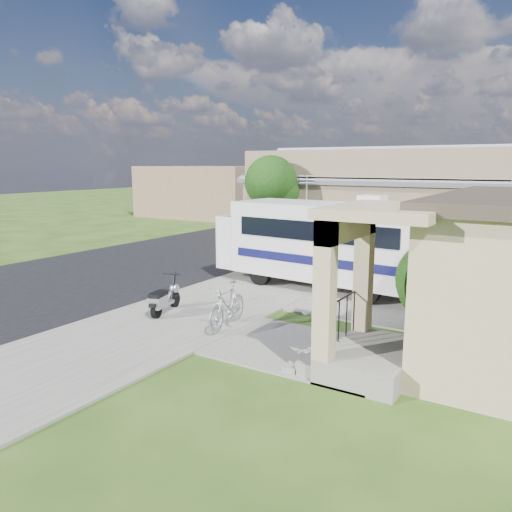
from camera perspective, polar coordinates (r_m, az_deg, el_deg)
The scene contains 18 objects.
ground at distance 13.87m, azimuth -3.80°, elevation -7.09°, with size 120.00×120.00×0.00m, color #203E10.
street_slab at distance 26.06m, azimuth -4.20°, elevation 1.24°, with size 9.00×80.00×0.02m, color black.
sidewalk_slab at distance 22.85m, azimuth 9.03°, elevation -0.12°, with size 4.00×80.00×0.06m, color #5E5D55.
driveway_slab at distance 16.95m, azimuth 9.39°, elevation -3.86°, with size 7.00×6.00×0.05m, color #5E5D55.
walk_slab at distance 11.57m, azimuth 5.49°, elevation -10.61°, with size 4.00×3.00×0.05m, color #5E5D55.
warehouse at distance 25.94m, azimuth 14.69°, elevation 5.29°, with size 12.50×8.40×5.04m.
distant_bldg_far at distance 41.09m, azimuth -4.97°, elevation 7.40°, with size 10.00×8.00×4.00m, color brown.
distant_bldg_near at distance 50.23m, azimuth 5.27°, elevation 7.49°, with size 8.00×7.00×3.20m, color brown.
street_tree_a at distance 22.86m, azimuth 2.02°, elevation 8.13°, with size 2.44×2.40×4.58m.
street_tree_b at distance 31.88m, azimuth 11.24°, elevation 8.86°, with size 2.44×2.40×4.73m.
street_tree_c at distance 40.41m, azimuth 15.90°, elevation 8.56°, with size 2.44×2.40×4.42m.
motorhome at distance 16.95m, azimuth 7.65°, elevation 1.72°, with size 7.54×2.84×3.79m.
shrub at distance 13.10m, azimuth 20.56°, elevation -2.27°, with size 2.30×2.19×2.82m.
scooter at distance 14.16m, azimuth -10.49°, elevation -4.87°, with size 0.74×1.58×1.06m.
bicycle at distance 12.81m, azimuth -3.30°, elevation -5.90°, with size 0.54×1.91×1.15m, color #A0A0A7.
pickup_truck at distance 27.27m, azimuth 1.16°, elevation 3.24°, with size 2.48×5.38×1.50m, color white.
van at distance 33.79m, azimuth 6.93°, elevation 4.66°, with size 2.24×5.51×1.60m, color white.
garden_hose at distance 11.79m, azimuth 8.53°, elevation -9.99°, with size 0.35×0.35×0.16m, color #146620.
Camera 1 is at (7.82, -10.67, 4.18)m, focal length 35.00 mm.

